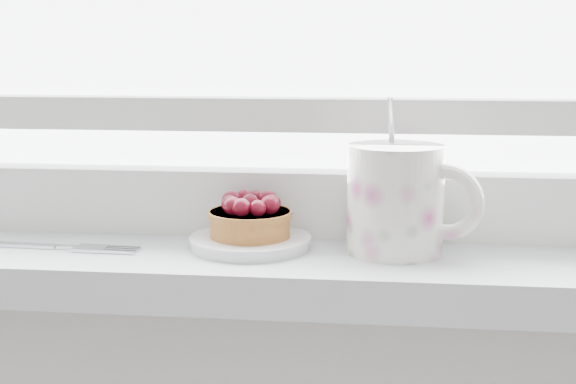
# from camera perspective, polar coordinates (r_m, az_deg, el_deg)

# --- Properties ---
(saucer) EXTENTS (0.12, 0.12, 0.01)m
(saucer) POSITION_cam_1_polar(r_m,az_deg,el_deg) (0.81, -2.70, -3.58)
(saucer) COLOR silver
(saucer) RESTS_ON windowsill
(raspberry_tart) EXTENTS (0.08, 0.08, 0.04)m
(raspberry_tart) POSITION_cam_1_polar(r_m,az_deg,el_deg) (0.81, -2.71, -1.79)
(raspberry_tart) COLOR brown
(raspberry_tart) RESTS_ON saucer
(floral_mug) EXTENTS (0.15, 0.12, 0.15)m
(floral_mug) POSITION_cam_1_polar(r_m,az_deg,el_deg) (0.79, 7.89, -0.37)
(floral_mug) COLOR silver
(floral_mug) RESTS_ON windowsill
(fork) EXTENTS (0.20, 0.03, 0.00)m
(fork) POSITION_cam_1_polar(r_m,az_deg,el_deg) (0.85, -17.17, -3.68)
(fork) COLOR silver
(fork) RESTS_ON windowsill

